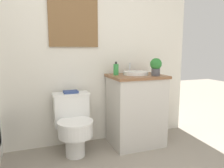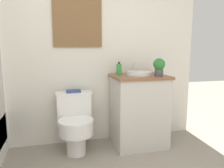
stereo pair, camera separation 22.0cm
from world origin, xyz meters
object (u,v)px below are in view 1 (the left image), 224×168
sink (136,73)px  book_on_tank (71,92)px  soap_bottle (116,69)px  potted_plant (156,66)px  toilet (73,122)px

sink → book_on_tank: 0.77m
sink → book_on_tank: bearing=172.4°
sink → book_on_tank: size_ratio=2.05×
soap_bottle → potted_plant: bearing=-27.5°
sink → soap_bottle: 0.23m
toilet → potted_plant: bearing=-8.0°
soap_bottle → book_on_tank: 0.57m
sink → potted_plant: bearing=-40.0°
toilet → potted_plant: potted_plant is taller
toilet → potted_plant: 1.09m
soap_bottle → toilet: bearing=-171.3°
sink → potted_plant: size_ratio=1.65×
sink → potted_plant: 0.24m
toilet → soap_bottle: (0.52, 0.08, 0.54)m
toilet → soap_bottle: 0.75m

